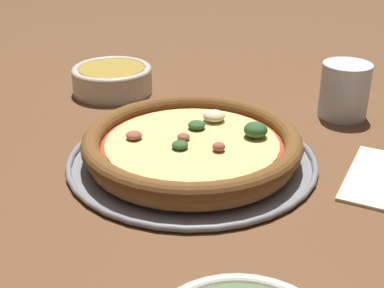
% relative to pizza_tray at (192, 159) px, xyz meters
% --- Properties ---
extents(ground_plane, '(3.00, 3.00, 0.00)m').
position_rel_pizza_tray_xyz_m(ground_plane, '(0.00, 0.00, -0.00)').
color(ground_plane, brown).
extents(pizza_tray, '(0.33, 0.33, 0.01)m').
position_rel_pizza_tray_xyz_m(pizza_tray, '(0.00, 0.00, 0.00)').
color(pizza_tray, gray).
rests_on(pizza_tray, ground_plane).
extents(pizza, '(0.29, 0.29, 0.04)m').
position_rel_pizza_tray_xyz_m(pizza, '(-0.00, 0.00, 0.02)').
color(pizza, '#A86B33').
rests_on(pizza, pizza_tray).
extents(bowl_near, '(0.14, 0.14, 0.05)m').
position_rel_pizza_tray_xyz_m(bowl_near, '(-0.18, -0.24, 0.02)').
color(bowl_near, beige).
rests_on(bowl_near, ground_plane).
extents(drinking_cup, '(0.08, 0.08, 0.09)m').
position_rel_pizza_tray_xyz_m(drinking_cup, '(-0.24, 0.15, 0.04)').
color(drinking_cup, silver).
rests_on(drinking_cup, ground_plane).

